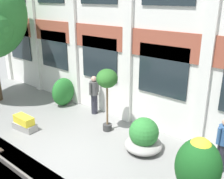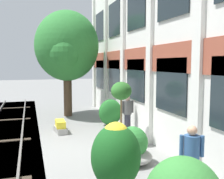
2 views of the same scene
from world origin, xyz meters
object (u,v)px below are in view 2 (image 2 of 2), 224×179
Objects in this scene: potted_plant_square_trough at (60,127)px; topiary_hedge at (110,112)px; resident_watching_tracks at (128,113)px; potted_plant_stone_basin at (116,159)px; potted_plant_terracotta_small at (121,95)px; resident_by_doorway at (191,159)px; potted_plant_wide_bowl at (132,148)px; broadleaf_tree at (67,48)px.

potted_plant_square_trough is 2.56m from topiary_hedge.
potted_plant_square_trough is at bearing 69.79° from resident_watching_tracks.
potted_plant_stone_basin reaches higher than potted_plant_square_trough.
potted_plant_terracotta_small reaches higher than resident_by_doorway.
topiary_hedge is at bearing 163.68° from potted_plant_stone_basin.
potted_plant_stone_basin is (2.19, -1.24, 0.58)m from potted_plant_wide_bowl.
broadleaf_tree is 5.06m from potted_plant_square_trough.
potted_plant_square_trough is at bearing -140.67° from potted_plant_terracotta_small.
potted_plant_wide_bowl is 4.36m from potted_plant_square_trough.
potted_plant_stone_basin is 1.12× the size of resident_by_doorway.
broadleaf_tree is at bearing -169.61° from potted_plant_terracotta_small.
topiary_hedge is at bearing -157.61° from resident_by_doorway.
resident_by_doorway is 1.00× the size of resident_watching_tracks.
potted_plant_stone_basin is 7.24m from topiary_hedge.
potted_plant_stone_basin is (9.79, -0.42, -2.73)m from broadleaf_tree.
resident_watching_tracks is at bearing 22.23° from broadleaf_tree.
potted_plant_stone_basin is 1.45× the size of topiary_hedge.
resident_by_doorway reaches higher than potted_plant_square_trough.
potted_plant_square_trough is 0.61× the size of resident_by_doorway.
potted_plant_terracotta_small reaches higher than topiary_hedge.
potted_plant_square_trough is (-6.23, -0.40, -0.78)m from potted_plant_stone_basin.
potted_plant_stone_basin is at bearing 3.67° from potted_plant_square_trough.
resident_watching_tracks reaches higher than potted_plant_wide_bowl.
potted_plant_wide_bowl is (7.59, 0.82, -3.31)m from broadleaf_tree.
topiary_hedge is at bearing 7.46° from resident_watching_tracks.
potted_plant_wide_bowl is at bearing 161.10° from resident_watching_tracks.
resident_watching_tracks is (-3.09, 1.02, 0.41)m from potted_plant_wide_bowl.
topiary_hedge is (-0.71, 2.43, 0.37)m from potted_plant_square_trough.
potted_plant_stone_basin is at bearing -2.48° from broadleaf_tree.
potted_plant_square_trough is (-2.32, -1.90, -1.57)m from potted_plant_terracotta_small.
potted_plant_square_trough is (3.55, -0.82, -3.51)m from broadleaf_tree.
topiary_hedge is (-3.03, 0.53, -1.20)m from potted_plant_terracotta_small.
topiary_hedge reaches higher than potted_plant_square_trough.
potted_plant_stone_basin is at bearing -16.32° from topiary_hedge.
potted_plant_wide_bowl is at bearing -8.57° from potted_plant_terracotta_small.
resident_watching_tracks is (4.51, 1.84, -2.91)m from broadleaf_tree.
potted_plant_terracotta_small is 3.38m from potted_plant_square_trough.
potted_plant_square_trough is 6.61m from resident_by_doorway.
resident_by_doorway is at bearing 3.64° from potted_plant_terracotta_small.
potted_plant_terracotta_small is (5.87, 1.08, -1.95)m from broadleaf_tree.
potted_plant_wide_bowl is 0.96× the size of topiary_hedge.
resident_watching_tracks is at bearing 156.78° from potted_plant_stone_basin.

